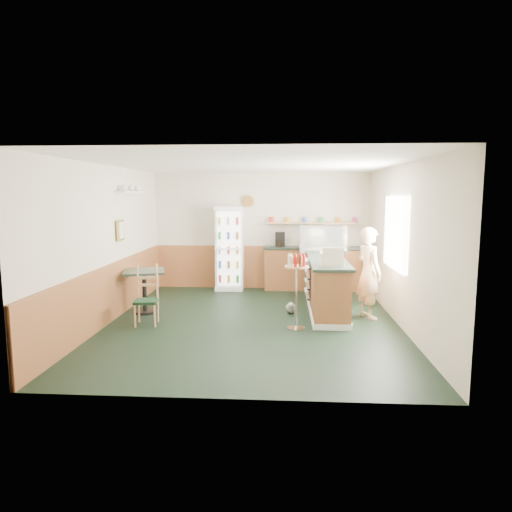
# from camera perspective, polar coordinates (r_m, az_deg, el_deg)

# --- Properties ---
(ground) EXTENTS (6.00, 6.00, 0.00)m
(ground) POSITION_cam_1_polar(r_m,az_deg,el_deg) (7.99, -0.50, -8.29)
(ground) COLOR black
(ground) RESTS_ON ground
(room_envelope) EXTENTS (5.04, 6.02, 2.72)m
(room_envelope) POSITION_cam_1_polar(r_m,az_deg,el_deg) (8.46, -1.70, 3.10)
(room_envelope) COLOR beige
(room_envelope) RESTS_ON ground
(service_counter) EXTENTS (0.68, 3.01, 1.01)m
(service_counter) POSITION_cam_1_polar(r_m,az_deg,el_deg) (8.95, 8.66, -3.61)
(service_counter) COLOR #A66335
(service_counter) RESTS_ON ground
(back_counter) EXTENTS (2.24, 0.42, 1.69)m
(back_counter) POSITION_cam_1_polar(r_m,az_deg,el_deg) (10.62, 6.99, -1.33)
(back_counter) COLOR #A66335
(back_counter) RESTS_ON ground
(drinks_fridge) EXTENTS (0.64, 0.54, 1.94)m
(drinks_fridge) POSITION_cam_1_polar(r_m,az_deg,el_deg) (10.56, -3.30, 0.98)
(drinks_fridge) COLOR white
(drinks_fridge) RESTS_ON ground
(display_case) EXTENTS (0.97, 0.51, 0.55)m
(display_case) POSITION_cam_1_polar(r_m,az_deg,el_deg) (9.55, 8.38, 2.10)
(display_case) COLOR silver
(display_case) RESTS_ON service_counter
(cash_register) EXTENTS (0.41, 0.43, 0.22)m
(cash_register) POSITION_cam_1_polar(r_m,az_deg,el_deg) (7.79, 9.44, -0.38)
(cash_register) COLOR beige
(cash_register) RESTS_ON service_counter
(shopkeeper) EXTENTS (0.58, 0.66, 1.64)m
(shopkeeper) POSITION_cam_1_polar(r_m,az_deg,el_deg) (8.33, 13.92, -2.09)
(shopkeeper) COLOR tan
(shopkeeper) RESTS_ON ground
(condiment_stand) EXTENTS (0.39, 0.39, 1.23)m
(condiment_stand) POSITION_cam_1_polar(r_m,az_deg,el_deg) (7.45, 5.09, -2.91)
(condiment_stand) COLOR silver
(condiment_stand) RESTS_ON ground
(newspaper_rack) EXTENTS (0.09, 0.48, 0.75)m
(newspaper_rack) POSITION_cam_1_polar(r_m,az_deg,el_deg) (8.76, 6.43, -2.87)
(newspaper_rack) COLOR black
(newspaper_rack) RESTS_ON ground
(cafe_table) EXTENTS (0.90, 0.90, 0.81)m
(cafe_table) POSITION_cam_1_polar(r_m,az_deg,el_deg) (8.75, -13.79, -3.29)
(cafe_table) COLOR black
(cafe_table) RESTS_ON ground
(cafe_chair) EXTENTS (0.42, 0.42, 1.02)m
(cafe_chair) POSITION_cam_1_polar(r_m,az_deg,el_deg) (8.02, -13.41, -4.51)
(cafe_chair) COLOR black
(cafe_chair) RESTS_ON ground
(dog_doorstop) EXTENTS (0.19, 0.24, 0.23)m
(dog_doorstop) POSITION_cam_1_polar(r_m,az_deg,el_deg) (8.58, 4.37, -6.46)
(dog_doorstop) COLOR gray
(dog_doorstop) RESTS_ON ground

